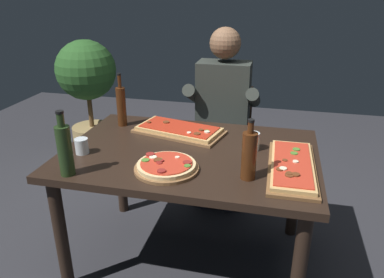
{
  "coord_description": "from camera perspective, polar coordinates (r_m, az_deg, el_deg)",
  "views": [
    {
      "loc": [
        0.45,
        -1.85,
        1.61
      ],
      "look_at": [
        0.0,
        0.05,
        0.79
      ],
      "focal_mm": 34.99,
      "sensor_mm": 36.0,
      "label": 1
    }
  ],
  "objects": [
    {
      "name": "wine_bottle_dark",
      "position": [
        1.88,
        -18.83,
        -1.43
      ],
      "size": [
        0.07,
        0.07,
        0.33
      ],
      "color": "#233819",
      "rests_on": "dining_table"
    },
    {
      "name": "vinegar_bottle_green",
      "position": [
        1.77,
        8.69,
        -2.41
      ],
      "size": [
        0.07,
        0.07,
        0.3
      ],
      "color": "#47230F",
      "rests_on": "dining_table"
    },
    {
      "name": "ground_plane",
      "position": [
        2.49,
        -0.28,
        -17.46
      ],
      "size": [
        6.4,
        6.4,
        0.0
      ],
      "primitive_type": "plane",
      "color": "#2D2D33"
    },
    {
      "name": "dining_table",
      "position": [
        2.13,
        -0.31,
        -4.11
      ],
      "size": [
        1.4,
        0.96,
        0.74
      ],
      "color": "black",
      "rests_on": "ground_plane"
    },
    {
      "name": "oil_bottle_amber",
      "position": [
        2.46,
        -10.72,
        5.04
      ],
      "size": [
        0.06,
        0.06,
        0.35
      ],
      "color": "#47230F",
      "rests_on": "dining_table"
    },
    {
      "name": "pizza_rectangular_left",
      "position": [
        1.94,
        14.99,
        -3.99
      ],
      "size": [
        0.24,
        0.6,
        0.05
      ],
      "color": "brown",
      "rests_on": "dining_table"
    },
    {
      "name": "diner_chair",
      "position": [
        2.95,
        4.83,
        0.34
      ],
      "size": [
        0.44,
        0.44,
        0.87
      ],
      "color": "#3D2B1E",
      "rests_on": "ground_plane"
    },
    {
      "name": "tumbler_near_camera",
      "position": [
        2.13,
        -16.44,
        -1.17
      ],
      "size": [
        0.07,
        0.07,
        0.09
      ],
      "color": "silver",
      "rests_on": "dining_table"
    },
    {
      "name": "potted_plant_corner",
      "position": [
        3.67,
        -15.61,
        7.75
      ],
      "size": [
        0.55,
        0.55,
        1.14
      ],
      "color": "tan",
      "rests_on": "ground_plane"
    },
    {
      "name": "pizza_round_far",
      "position": [
        1.88,
        -3.93,
        -4.17
      ],
      "size": [
        0.33,
        0.33,
        0.05
      ],
      "color": "brown",
      "rests_on": "dining_table"
    },
    {
      "name": "pizza_rectangular_front",
      "position": [
        2.33,
        -1.96,
        1.39
      ],
      "size": [
        0.6,
        0.39,
        0.05
      ],
      "color": "brown",
      "rests_on": "dining_table"
    },
    {
      "name": "tumbler_far_side",
      "position": [
        2.11,
        9.22,
        -0.5
      ],
      "size": [
        0.08,
        0.08,
        0.1
      ],
      "color": "silver",
      "rests_on": "dining_table"
    },
    {
      "name": "seated_diner",
      "position": [
        2.75,
        4.62,
        4.34
      ],
      "size": [
        0.53,
        0.41,
        1.33
      ],
      "color": "#23232D",
      "rests_on": "ground_plane"
    }
  ]
}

